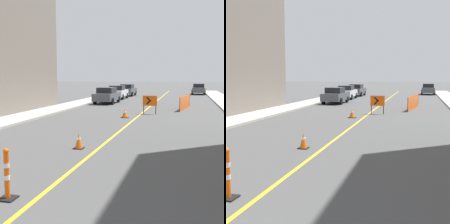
% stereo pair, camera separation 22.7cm
% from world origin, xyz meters
% --- Properties ---
extents(lane_stripe, '(0.12, 58.76, 0.01)m').
position_xyz_m(lane_stripe, '(0.00, 29.38, 0.00)').
color(lane_stripe, gold).
rests_on(lane_stripe, ground_plane).
extents(sidewalk_left, '(2.31, 58.76, 0.13)m').
position_xyz_m(sidewalk_left, '(-7.09, 29.38, 0.07)').
color(sidewalk_left, '#ADA89E').
rests_on(sidewalk_left, ground_plane).
extents(traffic_cone_second, '(0.36, 0.36, 0.57)m').
position_xyz_m(traffic_cone_second, '(-0.72, 11.95, 0.28)').
color(traffic_cone_second, black).
rests_on(traffic_cone_second, ground_plane).
extents(traffic_cone_third, '(0.47, 0.47, 0.56)m').
position_xyz_m(traffic_cone_third, '(-0.73, 20.87, 0.28)').
color(traffic_cone_third, black).
rests_on(traffic_cone_third, ground_plane).
extents(delineator_post_front, '(0.37, 0.37, 1.14)m').
position_xyz_m(delineator_post_front, '(-0.62, 7.02, 0.49)').
color(delineator_post_front, black).
rests_on(delineator_post_front, ground_plane).
extents(arrow_barricade_primary, '(1.02, 0.12, 1.32)m').
position_xyz_m(arrow_barricade_primary, '(0.62, 23.20, 0.91)').
color(arrow_barricade_primary, '#EF560C').
rests_on(arrow_barricade_primary, ground_plane).
extents(safety_mesh_fence, '(0.80, 5.12, 1.11)m').
position_xyz_m(safety_mesh_fence, '(3.04, 27.55, 0.56)').
color(safety_mesh_fence, '#EF560C').
rests_on(safety_mesh_fence, ground_plane).
extents(parked_car_curb_near, '(1.95, 4.35, 1.59)m').
position_xyz_m(parked_car_curb_near, '(-4.52, 30.96, 0.80)').
color(parked_car_curb_near, '#474C51').
rests_on(parked_car_curb_near, ground_plane).
extents(parked_car_curb_mid, '(1.93, 4.31, 1.59)m').
position_xyz_m(parked_car_curb_mid, '(-4.83, 37.18, 0.80)').
color(parked_car_curb_mid, silver).
rests_on(parked_car_curb_mid, ground_plane).
extents(parked_car_curb_far, '(1.96, 4.37, 1.59)m').
position_xyz_m(parked_car_curb_far, '(-4.75, 43.08, 0.80)').
color(parked_car_curb_far, '#474C51').
rests_on(parked_car_curb_far, ground_plane).
extents(parked_car_opposite_side, '(1.94, 4.32, 1.59)m').
position_xyz_m(parked_car_opposite_side, '(4.80, 48.75, 0.80)').
color(parked_car_opposite_side, '#474C51').
rests_on(parked_car_opposite_side, ground_plane).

